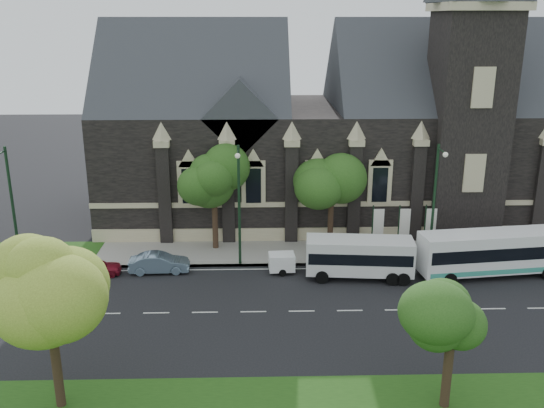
{
  "coord_description": "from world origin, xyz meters",
  "views": [
    {
      "loc": [
        -2.7,
        -32.9,
        17.36
      ],
      "look_at": [
        -1.69,
        6.0,
        5.11
      ],
      "focal_mm": 39.01,
      "sensor_mm": 36.0,
      "label": 1
    }
  ],
  "objects_px": {
    "banner_flag_center": "(402,225)",
    "box_trailer": "(282,262)",
    "tree_walk_right": "(334,176)",
    "tree_walk_left": "(217,178)",
    "sedan": "(159,263)",
    "banner_flag_right": "(429,225)",
    "tree_park_east": "(456,315)",
    "tour_coach": "(497,252)",
    "car_far_red": "(95,267)",
    "street_lamp_mid": "(239,200)",
    "street_lamp_near": "(435,198)",
    "tree_park_near": "(53,278)",
    "shuttle_bus": "(360,256)",
    "banner_flag_left": "(376,226)",
    "street_lamp_far": "(11,201)"
  },
  "relations": [
    {
      "from": "tree_walk_right",
      "to": "tree_walk_left",
      "type": "xyz_separation_m",
      "value": [
        -9.01,
        -0.01,
        -0.08
      ]
    },
    {
      "from": "street_lamp_mid",
      "to": "box_trailer",
      "type": "xyz_separation_m",
      "value": [
        3.0,
        -1.17,
        -4.32
      ]
    },
    {
      "from": "banner_flag_right",
      "to": "banner_flag_center",
      "type": "bearing_deg",
      "value": 180.0
    },
    {
      "from": "tour_coach",
      "to": "tree_walk_right",
      "type": "bearing_deg",
      "value": 145.6
    },
    {
      "from": "banner_flag_left",
      "to": "box_trailer",
      "type": "distance_m",
      "value": 8.07
    },
    {
      "from": "tree_walk_right",
      "to": "street_lamp_near",
      "type": "bearing_deg",
      "value": -28.06
    },
    {
      "from": "banner_flag_right",
      "to": "tour_coach",
      "type": "height_order",
      "value": "banner_flag_right"
    },
    {
      "from": "sedan",
      "to": "tree_walk_right",
      "type": "bearing_deg",
      "value": -73.5
    },
    {
      "from": "tree_park_east",
      "to": "box_trailer",
      "type": "xyz_separation_m",
      "value": [
        -7.17,
        15.24,
        -3.82
      ]
    },
    {
      "from": "tree_park_near",
      "to": "tree_walk_left",
      "type": "height_order",
      "value": "tree_park_near"
    },
    {
      "from": "banner_flag_left",
      "to": "sedan",
      "type": "relative_size",
      "value": 0.94
    },
    {
      "from": "tree_park_east",
      "to": "banner_flag_right",
      "type": "xyz_separation_m",
      "value": [
        4.11,
        18.32,
        -2.24
      ]
    },
    {
      "from": "tour_coach",
      "to": "car_far_red",
      "type": "height_order",
      "value": "tour_coach"
    },
    {
      "from": "street_lamp_near",
      "to": "banner_flag_center",
      "type": "distance_m",
      "value": 3.74
    },
    {
      "from": "tree_walk_left",
      "to": "street_lamp_mid",
      "type": "bearing_deg",
      "value": -63.53
    },
    {
      "from": "tree_park_east",
      "to": "banner_flag_right",
      "type": "distance_m",
      "value": 18.91
    },
    {
      "from": "street_lamp_mid",
      "to": "tree_walk_right",
      "type": "bearing_deg",
      "value": 26.65
    },
    {
      "from": "tree_walk_right",
      "to": "shuttle_bus",
      "type": "height_order",
      "value": "tree_walk_right"
    },
    {
      "from": "banner_flag_right",
      "to": "car_far_red",
      "type": "relative_size",
      "value": 1.1
    },
    {
      "from": "street_lamp_far",
      "to": "sedan",
      "type": "distance_m",
      "value": 11.2
    },
    {
      "from": "shuttle_bus",
      "to": "box_trailer",
      "type": "xyz_separation_m",
      "value": [
        -5.37,
        0.99,
        -0.85
      ]
    },
    {
      "from": "street_lamp_mid",
      "to": "tour_coach",
      "type": "relative_size",
      "value": 0.8
    },
    {
      "from": "banner_flag_right",
      "to": "tree_walk_right",
      "type": "bearing_deg",
      "value": 166.4
    },
    {
      "from": "tree_walk_right",
      "to": "banner_flag_left",
      "type": "relative_size",
      "value": 1.95
    },
    {
      "from": "tree_walk_right",
      "to": "car_far_red",
      "type": "distance_m",
      "value": 18.83
    },
    {
      "from": "tree_park_east",
      "to": "street_lamp_far",
      "type": "distance_m",
      "value": 30.9
    },
    {
      "from": "tree_park_near",
      "to": "tree_walk_left",
      "type": "relative_size",
      "value": 1.12
    },
    {
      "from": "banner_flag_left",
      "to": "sedan",
      "type": "bearing_deg",
      "value": -170.09
    },
    {
      "from": "street_lamp_near",
      "to": "tour_coach",
      "type": "relative_size",
      "value": 0.8
    },
    {
      "from": "tree_walk_left",
      "to": "street_lamp_mid",
      "type": "relative_size",
      "value": 0.85
    },
    {
      "from": "tree_walk_left",
      "to": "street_lamp_near",
      "type": "xyz_separation_m",
      "value": [
        15.8,
        -3.61,
        -0.62
      ]
    },
    {
      "from": "tree_walk_right",
      "to": "banner_flag_right",
      "type": "bearing_deg",
      "value": -13.6
    },
    {
      "from": "banner_flag_right",
      "to": "car_far_red",
      "type": "distance_m",
      "value": 24.76
    },
    {
      "from": "car_far_red",
      "to": "street_lamp_near",
      "type": "bearing_deg",
      "value": -94.76
    },
    {
      "from": "car_far_red",
      "to": "tour_coach",
      "type": "bearing_deg",
      "value": -99.37
    },
    {
      "from": "banner_flag_center",
      "to": "box_trailer",
      "type": "xyz_separation_m",
      "value": [
        -9.28,
        -3.08,
        -1.59
      ]
    },
    {
      "from": "street_lamp_mid",
      "to": "tour_coach",
      "type": "height_order",
      "value": "street_lamp_mid"
    },
    {
      "from": "banner_flag_right",
      "to": "box_trailer",
      "type": "relative_size",
      "value": 1.5
    },
    {
      "from": "tree_park_east",
      "to": "sedan",
      "type": "relative_size",
      "value": 1.47
    },
    {
      "from": "tree_walk_left",
      "to": "sedan",
      "type": "relative_size",
      "value": 1.79
    },
    {
      "from": "tree_park_near",
      "to": "tree_walk_right",
      "type": "relative_size",
      "value": 1.1
    },
    {
      "from": "street_lamp_near",
      "to": "street_lamp_far",
      "type": "relative_size",
      "value": 1.0
    },
    {
      "from": "tree_park_near",
      "to": "street_lamp_mid",
      "type": "height_order",
      "value": "street_lamp_mid"
    },
    {
      "from": "tree_walk_right",
      "to": "banner_flag_left",
      "type": "distance_m",
      "value": 4.92
    },
    {
      "from": "tree_walk_right",
      "to": "box_trailer",
      "type": "xyz_separation_m",
      "value": [
        -4.21,
        -4.79,
        -5.02
      ]
    },
    {
      "from": "street_lamp_mid",
      "to": "banner_flag_center",
      "type": "xyz_separation_m",
      "value": [
        12.29,
        1.91,
        -2.73
      ]
    },
    {
      "from": "tree_park_near",
      "to": "box_trailer",
      "type": "relative_size",
      "value": 3.22
    },
    {
      "from": "street_lamp_near",
      "to": "shuttle_bus",
      "type": "height_order",
      "value": "street_lamp_near"
    },
    {
      "from": "tree_park_east",
      "to": "box_trailer",
      "type": "bearing_deg",
      "value": 115.2
    },
    {
      "from": "tree_park_east",
      "to": "shuttle_bus",
      "type": "xyz_separation_m",
      "value": [
        -1.8,
        14.26,
        -2.98
      ]
    }
  ]
}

